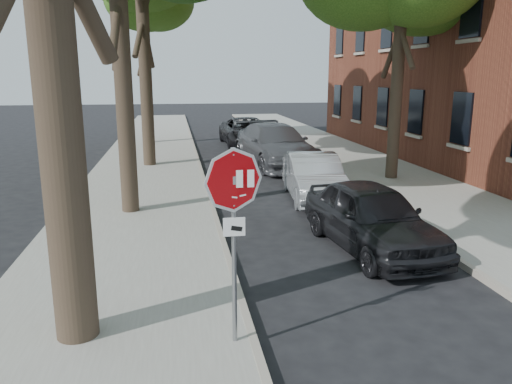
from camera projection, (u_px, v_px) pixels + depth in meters
ground at (286, 344)px, 6.82m from camera, size 120.00×120.00×0.00m
sidewalk_left at (145, 176)px, 17.94m from camera, size 4.00×55.00×0.12m
sidewalk_right at (369, 169)px, 19.28m from camera, size 4.00×55.00×0.12m
curb_left at (202, 174)px, 18.26m from camera, size 0.12×55.00×0.13m
curb_right at (318, 170)px, 18.96m from camera, size 0.12×55.00×0.13m
stop_sign at (234, 209)px, 6.24m from camera, size 0.76×0.34×2.61m
tree_far at (142, 1)px, 25.02m from camera, size 5.29×4.91×9.33m
car_a at (372, 217)px, 10.39m from camera, size 2.12×4.31×1.41m
car_b at (314, 177)px, 14.62m from camera, size 1.80×4.17×1.34m
car_c at (275, 145)px, 20.07m from camera, size 3.03×5.99×1.67m
car_d at (247, 132)px, 25.95m from camera, size 2.53×5.25×1.44m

